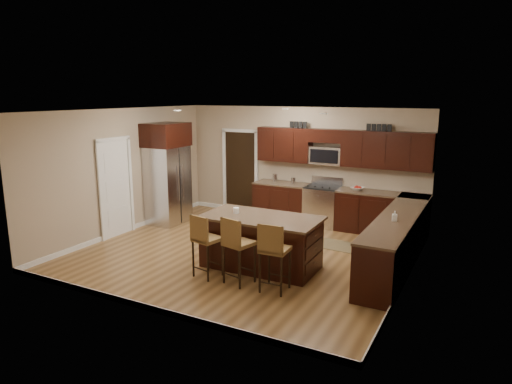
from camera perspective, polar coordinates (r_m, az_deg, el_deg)
The scene contains 23 objects.
floor at distance 8.87m, azimuth -1.36°, elevation -7.58°, with size 6.00×6.00×0.00m, color brown.
ceiling at distance 8.35m, azimuth -1.45°, elevation 10.13°, with size 6.00×6.00×0.00m, color silver.
wall_back at distance 10.96m, azimuth 5.61°, elevation 3.48°, with size 6.00×6.00×0.00m, color tan.
wall_left at distance 10.28m, azimuth -16.19°, elevation 2.48°, with size 5.50×5.50×0.00m, color tan.
wall_right at distance 7.55m, azimuth 18.92°, elevation -1.11°, with size 5.50×5.50×0.00m, color tan.
base_cabinets at distance 9.35m, azimuth 13.30°, elevation -3.90°, with size 4.02×3.96×0.92m.
upper_cabinets at distance 10.39m, azimuth 10.68°, elevation 5.58°, with size 4.00×0.33×0.80m.
range at distance 10.62m, azimuth 8.30°, elevation -1.71°, with size 0.76×0.64×1.11m.
microwave at distance 10.55m, azimuth 8.78°, elevation 4.54°, with size 0.76×0.31×0.40m, color silver.
doorway at distance 11.71m, azimuth -1.95°, elevation 2.50°, with size 0.85×0.03×2.06m, color black.
pantry_door at distance 10.12m, azimuth -17.17°, elevation 0.36°, with size 0.03×0.80×2.04m, color white.
letter_decor at distance 10.39m, azimuth 10.02°, elevation 8.12°, with size 2.20×0.03×0.15m, color black, non-canonical shape.
island at distance 8.04m, azimuth 0.63°, elevation -6.46°, with size 2.08×1.11×0.92m.
stool_left at distance 7.57m, azimuth -6.44°, elevation -5.82°, with size 0.48×0.48×1.07m.
stool_mid at distance 7.26m, azimuth -2.49°, elevation -6.38°, with size 0.50×0.50×1.11m.
stool_right at distance 6.97m, azimuth 2.19°, elevation -7.19°, with size 0.43×0.43×1.11m.
refrigerator at distance 10.80m, azimuth -11.02°, elevation 2.41°, with size 0.79×0.97×2.35m.
floor_mat at distance 9.37m, azimuth 10.50°, elevation -6.65°, with size 0.96×0.64×0.01m, color brown.
fruit_bowl at distance 10.28m, azimuth 12.56°, elevation 0.43°, with size 0.29×0.29×0.07m, color silver.
soap_bottle at distance 7.95m, azimuth 16.94°, elevation -2.88°, with size 0.08×0.08×0.17m, color #B2B2B2.
canister_tall at distance 10.95m, azimuth 2.39°, elevation 1.76°, with size 0.12×0.12×0.19m, color silver.
canister_short at distance 10.77m, azimuth 4.68°, elevation 1.41°, with size 0.11×0.11×0.15m, color silver.
island_jar at distance 8.12m, azimuth -2.51°, elevation -2.31°, with size 0.10×0.10×0.10m, color white.
Camera 1 is at (4.06, -7.29, 3.01)m, focal length 32.00 mm.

